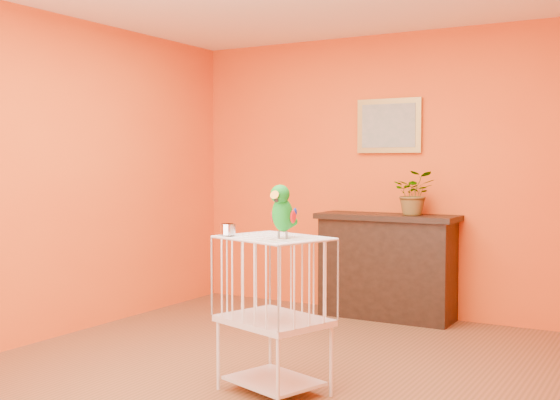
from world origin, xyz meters
The scene contains 8 objects.
ground centered at (0.00, 0.00, 0.00)m, with size 4.50×4.50×0.00m, color brown.
room_shell centered at (0.00, 0.00, 1.58)m, with size 4.50×4.50×4.50m.
console_cabinet centered at (0.06, 2.03, 0.47)m, with size 1.27×0.46×0.95m.
potted_plant centered at (0.31, 2.01, 1.10)m, with size 0.35×0.39×0.31m, color #26722D.
framed_picture centered at (0.00, 2.22, 1.75)m, with size 0.62×0.04×0.50m.
birdcage centered at (0.23, -0.28, 0.50)m, with size 0.74×0.65×0.96m.
feed_cup centered at (-0.07, -0.34, 1.00)m, with size 0.10×0.10×0.07m, color silver.
parrot centered at (0.30, -0.31, 1.12)m, with size 0.16×0.29×0.32m.
Camera 1 is at (2.36, -3.92, 1.40)m, focal length 45.00 mm.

